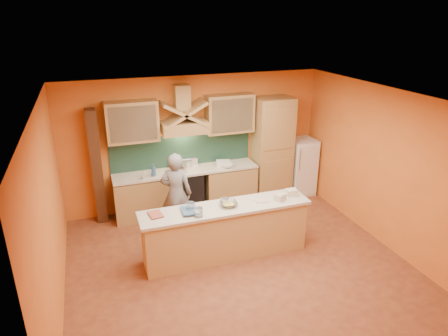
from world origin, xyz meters
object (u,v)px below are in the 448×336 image
object	(u,v)px
kitchen_scale	(225,202)
mixing_bowl	(229,204)
person	(176,194)
fridge	(300,166)
stove	(187,190)

from	to	relation	value
kitchen_scale	mixing_bowl	world-z (taller)	kitchen_scale
kitchen_scale	mixing_bowl	xyz separation A→B (m)	(0.04, -0.07, -0.02)
person	mixing_bowl	xyz separation A→B (m)	(0.65, -1.08, 0.18)
person	fridge	bearing A→B (deg)	-144.27
stove	person	bearing A→B (deg)	-116.09
person	stove	bearing A→B (deg)	-95.20
stove	kitchen_scale	world-z (taller)	kitchen_scale
person	mixing_bowl	bearing A→B (deg)	142.18
kitchen_scale	mixing_bowl	distance (m)	0.08
stove	mixing_bowl	distance (m)	1.99
fridge	mixing_bowl	world-z (taller)	fridge
fridge	mixing_bowl	size ratio (longest dim) A/B	4.44
fridge	kitchen_scale	xyz separation A→B (m)	(-2.49, -1.83, 0.35)
fridge	mixing_bowl	xyz separation A→B (m)	(-2.45, -1.90, 0.33)
stove	mixing_bowl	size ratio (longest dim) A/B	3.07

